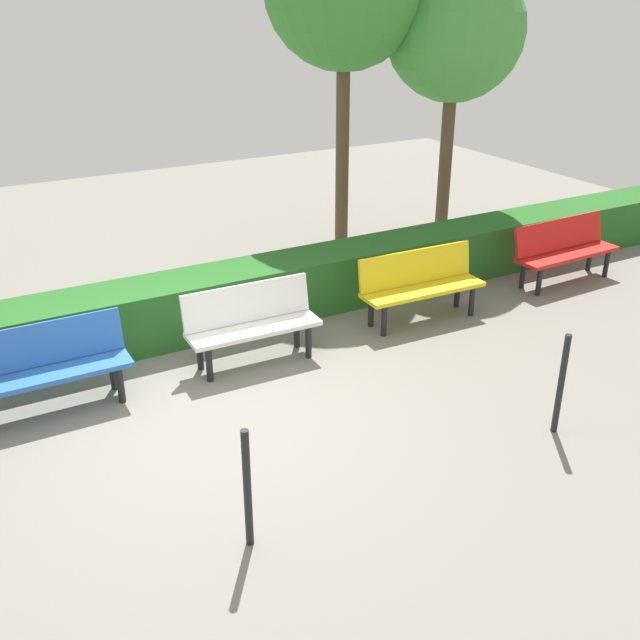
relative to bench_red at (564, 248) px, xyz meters
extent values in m
plane|color=gray|center=(5.65, 0.98, -0.48)|extent=(20.72, 20.72, 0.00)
cube|color=red|center=(0.00, 0.08, -0.07)|extent=(1.65, 0.47, 0.05)
cube|color=red|center=(0.00, -0.11, 0.17)|extent=(1.64, 0.19, 0.42)
cylinder|color=black|center=(-0.67, 0.20, -0.29)|extent=(0.07, 0.07, 0.39)
cylinder|color=black|center=(-0.66, -0.10, -0.29)|extent=(0.07, 0.07, 0.39)
cylinder|color=black|center=(0.66, 0.25, -0.29)|extent=(0.07, 0.07, 0.39)
cylinder|color=black|center=(0.67, -0.05, -0.29)|extent=(0.07, 0.07, 0.39)
cube|color=yellow|center=(2.51, 0.15, -0.07)|extent=(1.60, 0.47, 0.05)
cube|color=yellow|center=(2.50, -0.04, 0.17)|extent=(1.59, 0.16, 0.42)
cylinder|color=black|center=(1.87, 0.32, -0.29)|extent=(0.07, 0.07, 0.39)
cylinder|color=black|center=(1.86, 0.02, -0.29)|extent=(0.07, 0.07, 0.39)
cylinder|color=black|center=(3.16, 0.28, -0.29)|extent=(0.07, 0.07, 0.39)
cylinder|color=black|center=(3.15, -0.02, -0.29)|extent=(0.07, 0.07, 0.39)
cube|color=white|center=(4.77, 0.17, -0.07)|extent=(1.47, 0.46, 0.05)
cube|color=white|center=(4.77, -0.02, 0.17)|extent=(1.46, 0.16, 0.42)
cylinder|color=black|center=(4.20, 0.33, -0.29)|extent=(0.07, 0.07, 0.39)
cylinder|color=black|center=(4.19, 0.03, -0.29)|extent=(0.07, 0.07, 0.39)
cylinder|color=black|center=(5.36, 0.30, -0.29)|extent=(0.07, 0.07, 0.39)
cylinder|color=black|center=(5.35, 0.00, -0.29)|extent=(0.07, 0.07, 0.39)
cube|color=blue|center=(6.93, 0.12, -0.07)|extent=(1.60, 0.42, 0.05)
cube|color=blue|center=(6.93, -0.07, 0.17)|extent=(1.60, 0.12, 0.42)
cylinder|color=black|center=(6.28, 0.27, -0.29)|extent=(0.07, 0.07, 0.39)
cylinder|color=black|center=(6.28, -0.03, -0.29)|extent=(0.07, 0.07, 0.39)
cube|color=#266023|center=(4.63, -0.89, -0.13)|extent=(16.72, 0.75, 0.71)
cylinder|color=brown|center=(0.30, -2.35, 0.80)|extent=(0.20, 0.20, 2.57)
sphere|color=#479942|center=(0.30, -2.35, 2.70)|extent=(2.06, 2.06, 2.06)
cylinder|color=brown|center=(1.84, -2.94, 1.06)|extent=(0.20, 0.20, 3.09)
cylinder|color=black|center=(2.89, 2.75, 0.02)|extent=(0.06, 0.06, 1.00)
cylinder|color=black|center=(5.99, 2.75, 0.02)|extent=(0.06, 0.06, 1.00)
camera|label=1|loc=(7.59, 6.70, 3.31)|focal=40.84mm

